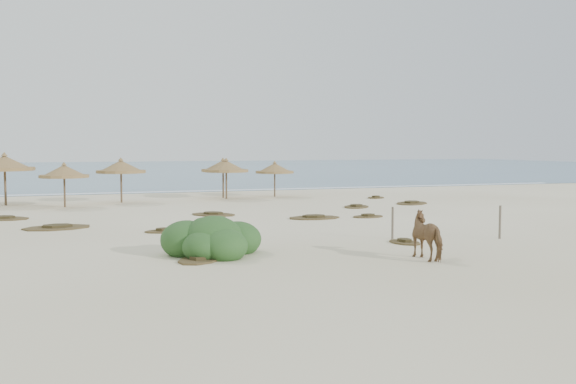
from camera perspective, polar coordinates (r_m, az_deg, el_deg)
name	(u,v)px	position (r m, az deg, el deg)	size (l,w,h in m)	color
ground	(281,238)	(24.43, -0.65, -4.08)	(160.00, 160.00, 0.00)	beige
ocean	(118,170)	(98.26, -14.86, 1.93)	(200.00, 100.00, 0.01)	#285479
foam_line	(171,192)	(49.63, -10.34, 0.02)	(70.00, 0.60, 0.01)	white
palapa_0	(5,164)	(40.98, -23.89, 2.29)	(3.95, 3.95, 3.14)	brown
palapa_1	(64,172)	(38.53, -19.28, 1.69)	(3.01, 3.01, 2.59)	brown
palapa_2	(121,167)	(40.71, -14.63, 2.13)	(3.74, 3.74, 2.80)	brown
palapa_3	(223,167)	(43.22, -5.79, 2.26)	(2.98, 2.98, 2.72)	brown
palapa_4	(226,167)	(42.31, -5.51, 2.23)	(3.22, 3.22, 2.72)	brown
palapa_5	(275,169)	(44.01, -1.19, 2.08)	(2.86, 2.86, 2.48)	brown
horse	(429,235)	(20.23, 12.46, -3.78)	(0.79, 1.74, 1.47)	olive
fence_post_near	(393,223)	(24.35, 9.28, -2.73)	(0.09, 0.09, 1.20)	brown
fence_post_far	(500,222)	(25.35, 18.32, -2.56)	(0.09, 0.09, 1.26)	brown
bush	(213,240)	(20.60, -6.67, -4.28)	(3.27, 2.88, 1.46)	#2F5826
scrub_1	(57,227)	(28.86, -19.85, -2.96)	(3.11, 2.32, 0.16)	brown
scrub_2	(164,231)	(26.50, -10.98, -3.40)	(1.63, 1.14, 0.16)	brown
scrub_3	(314,217)	(30.94, 2.33, -2.26)	(2.60, 1.73, 0.16)	brown
scrub_4	(368,216)	(31.66, 7.11, -2.14)	(1.74, 1.24, 0.16)	brown
scrub_5	(412,203)	(39.46, 10.93, -0.95)	(3.14, 3.08, 0.16)	brown
scrub_6	(4,218)	(33.37, -23.96, -2.15)	(2.88, 2.45, 0.16)	brown
scrub_7	(356,206)	(36.68, 6.08, -1.28)	(2.37, 2.52, 0.16)	brown
scrub_9	(212,233)	(25.44, -6.75, -3.66)	(2.22, 1.54, 0.16)	brown
scrub_10	(376,197)	(43.31, 7.81, -0.48)	(1.86, 1.88, 0.16)	brown
scrub_11	(200,259)	(19.76, -7.81, -5.92)	(2.05, 2.14, 0.16)	brown
scrub_12	(405,242)	(23.42, 10.33, -4.37)	(1.08, 1.51, 0.16)	brown
scrub_13	(213,214)	(32.55, -6.65, -1.97)	(2.79, 2.75, 0.16)	brown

